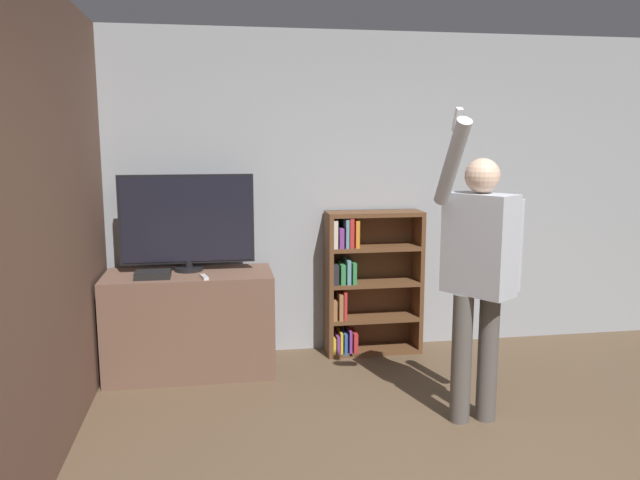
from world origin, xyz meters
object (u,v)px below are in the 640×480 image
(game_console, at_px, (153,275))
(person, at_px, (479,265))
(bookshelf, at_px, (365,282))
(television, at_px, (187,222))

(game_console, height_order, person, person)
(game_console, relative_size, person, 0.13)
(game_console, height_order, bookshelf, bookshelf)
(television, xyz_separation_m, bookshelf, (1.46, 0.15, -0.57))
(television, xyz_separation_m, game_console, (-0.25, -0.22, -0.36))
(game_console, relative_size, bookshelf, 0.21)
(bookshelf, xyz_separation_m, person, (0.39, -1.41, 0.42))
(television, height_order, bookshelf, television)
(game_console, distance_m, person, 2.36)
(television, relative_size, bookshelf, 0.84)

